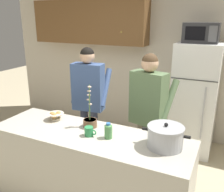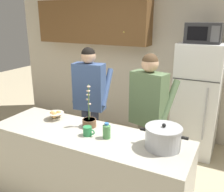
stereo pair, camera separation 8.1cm
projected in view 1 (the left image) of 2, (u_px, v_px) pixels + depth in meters
The scene contains 11 objects.
back_wall_unit at pixel (139, 53), 4.45m from camera, with size 6.00×0.48×2.60m.
kitchen_island at pixel (90, 172), 2.71m from camera, with size 2.13×0.68×0.92m, color #BCB7A8.
refrigerator at pixel (194, 99), 3.85m from camera, with size 0.64×0.68×1.71m.
microwave at pixel (201, 33), 3.53m from camera, with size 0.48×0.37×0.28m.
person_near_pot at pixel (89, 93), 3.47m from camera, with size 0.55×0.47×1.69m.
person_by_sink at pixel (148, 105), 3.00m from camera, with size 0.58×0.51×1.68m.
cooking_pot at pixel (165, 137), 2.28m from camera, with size 0.44×0.33×0.24m.
coffee_mug at pixel (89, 131), 2.51m from camera, with size 0.13×0.09×0.10m.
bread_bowl at pixel (55, 116), 2.90m from camera, with size 0.20×0.20×0.10m.
bottle_near_edge at pixel (108, 131), 2.45m from camera, with size 0.08×0.08×0.16m.
potted_orchid at pixel (90, 121), 2.71m from camera, with size 0.15×0.15×0.48m.
Camera 1 is at (1.23, -2.00, 2.07)m, focal length 40.00 mm.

